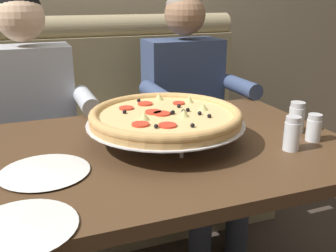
{
  "coord_description": "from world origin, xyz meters",
  "views": [
    {
      "loc": [
        -0.42,
        -1.16,
        1.24
      ],
      "look_at": [
        0.01,
        -0.02,
        0.83
      ],
      "focal_mm": 41.95,
      "sensor_mm": 36.0,
      "label": 1
    }
  ],
  "objects_px": {
    "dining_table": "(162,169)",
    "plate_near_left": "(44,170)",
    "diner_left": "(32,118)",
    "shaker_pepper_flakes": "(296,119)",
    "shaker_oregano": "(314,130)",
    "booth_bench": "(108,149)",
    "plate_near_right": "(21,225)",
    "shaker_parmesan": "(292,136)",
    "diner_right": "(190,102)",
    "pizza": "(166,117)"
  },
  "relations": [
    {
      "from": "dining_table",
      "to": "shaker_oregano",
      "type": "bearing_deg",
      "value": -16.27
    },
    {
      "from": "diner_left",
      "to": "diner_right",
      "type": "bearing_deg",
      "value": 0.0
    },
    {
      "from": "dining_table",
      "to": "shaker_oregano",
      "type": "xyz_separation_m",
      "value": [
        0.51,
        -0.15,
        0.13
      ]
    },
    {
      "from": "pizza",
      "to": "diner_right",
      "type": "bearing_deg",
      "value": 59.14
    },
    {
      "from": "diner_right",
      "to": "shaker_oregano",
      "type": "distance_m",
      "value": 0.8
    },
    {
      "from": "dining_table",
      "to": "diner_left",
      "type": "xyz_separation_m",
      "value": [
        -0.39,
        0.64,
        0.04
      ]
    },
    {
      "from": "dining_table",
      "to": "shaker_parmesan",
      "type": "xyz_separation_m",
      "value": [
        0.38,
        -0.19,
        0.14
      ]
    },
    {
      "from": "booth_bench",
      "to": "plate_near_right",
      "type": "height_order",
      "value": "booth_bench"
    },
    {
      "from": "dining_table",
      "to": "shaker_parmesan",
      "type": "relative_size",
      "value": 11.12
    },
    {
      "from": "diner_left",
      "to": "shaker_pepper_flakes",
      "type": "relative_size",
      "value": 11.25
    },
    {
      "from": "booth_bench",
      "to": "plate_near_right",
      "type": "xyz_separation_m",
      "value": [
        -0.46,
        -1.27,
        0.37
      ]
    },
    {
      "from": "plate_near_left",
      "to": "shaker_parmesan",
      "type": "bearing_deg",
      "value": -7.67
    },
    {
      "from": "diner_right",
      "to": "shaker_pepper_flakes",
      "type": "relative_size",
      "value": 11.25
    },
    {
      "from": "dining_table",
      "to": "shaker_parmesan",
      "type": "bearing_deg",
      "value": -26.85
    },
    {
      "from": "booth_bench",
      "to": "shaker_parmesan",
      "type": "relative_size",
      "value": 15.27
    },
    {
      "from": "diner_right",
      "to": "shaker_parmesan",
      "type": "xyz_separation_m",
      "value": [
        -0.01,
        -0.84,
        0.1
      ]
    },
    {
      "from": "shaker_parmesan",
      "to": "shaker_pepper_flakes",
      "type": "relative_size",
      "value": 1.01
    },
    {
      "from": "diner_right",
      "to": "plate_near_left",
      "type": "bearing_deg",
      "value": -136.91
    },
    {
      "from": "booth_bench",
      "to": "diner_left",
      "type": "distance_m",
      "value": 0.57
    },
    {
      "from": "shaker_parmesan",
      "to": "shaker_oregano",
      "type": "xyz_separation_m",
      "value": [
        0.13,
        0.04,
        -0.01
      ]
    },
    {
      "from": "pizza",
      "to": "plate_near_right",
      "type": "xyz_separation_m",
      "value": [
        -0.48,
        -0.38,
        -0.08
      ]
    },
    {
      "from": "pizza",
      "to": "diner_left",
      "type": "bearing_deg",
      "value": 123.46
    },
    {
      "from": "booth_bench",
      "to": "dining_table",
      "type": "bearing_deg",
      "value": -90.0
    },
    {
      "from": "diner_left",
      "to": "shaker_oregano",
      "type": "distance_m",
      "value": 1.2
    },
    {
      "from": "plate_near_left",
      "to": "dining_table",
      "type": "bearing_deg",
      "value": 12.74
    },
    {
      "from": "dining_table",
      "to": "shaker_pepper_flakes",
      "type": "distance_m",
      "value": 0.53
    },
    {
      "from": "pizza",
      "to": "shaker_parmesan",
      "type": "xyz_separation_m",
      "value": [
        0.36,
        -0.21,
        -0.04
      ]
    },
    {
      "from": "shaker_pepper_flakes",
      "to": "plate_near_right",
      "type": "xyz_separation_m",
      "value": [
        -0.97,
        -0.31,
        -0.04
      ]
    },
    {
      "from": "diner_right",
      "to": "plate_near_right",
      "type": "distance_m",
      "value": 1.32
    },
    {
      "from": "diner_right",
      "to": "plate_near_right",
      "type": "xyz_separation_m",
      "value": [
        -0.85,
        -1.01,
        0.06
      ]
    },
    {
      "from": "shaker_oregano",
      "to": "plate_near_right",
      "type": "relative_size",
      "value": 0.39
    },
    {
      "from": "dining_table",
      "to": "plate_near_left",
      "type": "relative_size",
      "value": 4.96
    },
    {
      "from": "shaker_pepper_flakes",
      "to": "shaker_parmesan",
      "type": "bearing_deg",
      "value": -132.53
    },
    {
      "from": "pizza",
      "to": "plate_near_left",
      "type": "relative_size",
      "value": 2.09
    },
    {
      "from": "dining_table",
      "to": "plate_near_right",
      "type": "bearing_deg",
      "value": -141.61
    },
    {
      "from": "shaker_parmesan",
      "to": "plate_near_right",
      "type": "bearing_deg",
      "value": -168.4
    },
    {
      "from": "dining_table",
      "to": "diner_left",
      "type": "distance_m",
      "value": 0.76
    },
    {
      "from": "shaker_pepper_flakes",
      "to": "diner_right",
      "type": "bearing_deg",
      "value": 99.49
    },
    {
      "from": "dining_table",
      "to": "diner_right",
      "type": "distance_m",
      "value": 0.76
    },
    {
      "from": "booth_bench",
      "to": "pizza",
      "type": "bearing_deg",
      "value": -88.73
    },
    {
      "from": "diner_left",
      "to": "plate_near_left",
      "type": "relative_size",
      "value": 4.97
    },
    {
      "from": "pizza",
      "to": "shaker_pepper_flakes",
      "type": "xyz_separation_m",
      "value": [
        0.49,
        -0.07,
        -0.04
      ]
    },
    {
      "from": "pizza",
      "to": "shaker_pepper_flakes",
      "type": "relative_size",
      "value": 4.72
    },
    {
      "from": "diner_right",
      "to": "shaker_parmesan",
      "type": "height_order",
      "value": "diner_right"
    },
    {
      "from": "shaker_oregano",
      "to": "plate_near_left",
      "type": "relative_size",
      "value": 0.37
    },
    {
      "from": "diner_left",
      "to": "shaker_pepper_flakes",
      "type": "height_order",
      "value": "diner_left"
    },
    {
      "from": "booth_bench",
      "to": "shaker_oregano",
      "type": "relative_size",
      "value": 18.27
    },
    {
      "from": "shaker_pepper_flakes",
      "to": "shaker_oregano",
      "type": "height_order",
      "value": "shaker_pepper_flakes"
    },
    {
      "from": "shaker_pepper_flakes",
      "to": "shaker_oregano",
      "type": "relative_size",
      "value": 1.19
    },
    {
      "from": "dining_table",
      "to": "pizza",
      "type": "height_order",
      "value": "pizza"
    }
  ]
}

